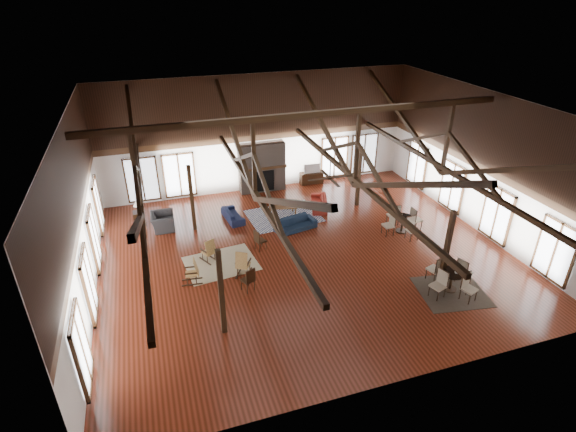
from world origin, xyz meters
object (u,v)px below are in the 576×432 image
object	(u,v)px
sofa_orange	(319,203)
armchair	(163,222)
cafe_table_near	(452,278)
sofa_navy_front	(295,224)
tv_console	(311,178)
cafe_table_far	(403,221)
coffee_table	(283,206)
sofa_navy_left	(233,215)

from	to	relation	value
sofa_orange	armchair	world-z (taller)	armchair
cafe_table_near	sofa_navy_front	bearing A→B (deg)	123.17
tv_console	sofa_orange	bearing A→B (deg)	-103.38
cafe_table_far	tv_console	xyz separation A→B (m)	(-1.91, 6.31, -0.19)
armchair	cafe_table_far	xyz separation A→B (m)	(10.06, -3.53, 0.14)
coffee_table	cafe_table_near	distance (m)	8.44
sofa_navy_front	cafe_table_near	size ratio (longest dim) A/B	0.94
sofa_orange	cafe_table_far	world-z (taller)	cafe_table_far
cafe_table_far	cafe_table_near	bearing A→B (deg)	-97.46
coffee_table	cafe_table_near	bearing A→B (deg)	-46.88
sofa_orange	cafe_table_far	size ratio (longest dim) A/B	0.94
sofa_navy_front	sofa_orange	xyz separation A→B (m)	(1.82, 1.72, -0.01)
sofa_navy_left	cafe_table_far	distance (m)	7.71
tv_console	sofa_navy_left	bearing A→B (deg)	-150.00
sofa_orange	cafe_table_far	xyz separation A→B (m)	(2.61, -3.36, 0.24)
sofa_navy_left	cafe_table_far	bearing A→B (deg)	-123.87
sofa_navy_front	armchair	bearing A→B (deg)	149.40
cafe_table_far	tv_console	bearing A→B (deg)	106.84
coffee_table	cafe_table_far	xyz separation A→B (m)	(4.54, -3.16, 0.06)
coffee_table	tv_console	bearing A→B (deg)	65.09
armchair	sofa_navy_front	bearing A→B (deg)	-106.11
cafe_table_near	tv_console	size ratio (longest dim) A/B	1.61
armchair	cafe_table_near	distance (m)	12.30
armchair	sofa_orange	bearing A→B (deg)	-88.91
sofa_navy_left	coffee_table	world-z (taller)	coffee_table
armchair	cafe_table_far	bearing A→B (deg)	-106.94
sofa_navy_left	coffee_table	bearing A→B (deg)	-103.88
sofa_orange	tv_console	size ratio (longest dim) A/B	1.47
sofa_orange	coffee_table	size ratio (longest dim) A/B	1.27
sofa_orange	cafe_table_near	distance (m)	7.91
sofa_navy_left	sofa_navy_front	bearing A→B (deg)	-133.31
cafe_table_near	cafe_table_far	bearing A→B (deg)	82.54
cafe_table_far	armchair	bearing A→B (deg)	160.69
sofa_navy_front	coffee_table	xyz separation A→B (m)	(-0.11, 1.52, 0.17)
sofa_navy_front	cafe_table_near	bearing A→B (deg)	-68.95
sofa_navy_front	sofa_navy_left	size ratio (longest dim) A/B	1.14
sofa_orange	cafe_table_far	bearing A→B (deg)	56.12
sofa_orange	armchair	distance (m)	7.45
cafe_table_near	tv_console	distance (m)	10.68
cafe_table_far	tv_console	distance (m)	6.60
sofa_navy_front	tv_console	bearing A→B (deg)	49.52
sofa_orange	tv_console	bearing A→B (deg)	-175.12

